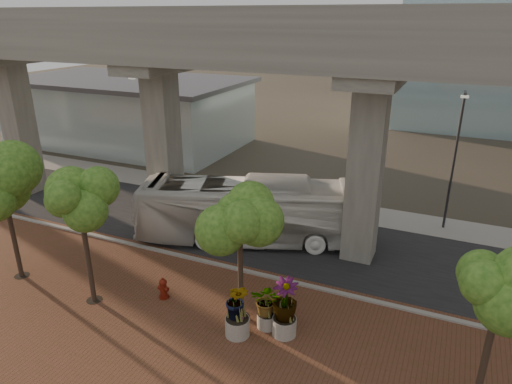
% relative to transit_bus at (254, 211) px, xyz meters
% --- Properties ---
extents(ground, '(160.00, 160.00, 0.00)m').
position_rel_transit_bus_xyz_m(ground, '(-0.18, -1.36, -1.81)').
color(ground, '#373128').
rests_on(ground, ground).
extents(brick_plaza, '(70.00, 13.00, 0.06)m').
position_rel_transit_bus_xyz_m(brick_plaza, '(-0.18, -9.36, -1.78)').
color(brick_plaza, brown).
rests_on(brick_plaza, ground).
extents(asphalt_road, '(90.00, 8.00, 0.04)m').
position_rel_transit_bus_xyz_m(asphalt_road, '(-0.18, 0.64, -1.79)').
color(asphalt_road, black).
rests_on(asphalt_road, ground).
extents(curb_strip, '(70.00, 0.25, 0.16)m').
position_rel_transit_bus_xyz_m(curb_strip, '(-0.18, -3.36, -1.73)').
color(curb_strip, gray).
rests_on(curb_strip, ground).
extents(far_sidewalk, '(90.00, 3.00, 0.06)m').
position_rel_transit_bus_xyz_m(far_sidewalk, '(-0.18, 6.14, -1.78)').
color(far_sidewalk, gray).
rests_on(far_sidewalk, ground).
extents(transit_viaduct, '(72.00, 5.60, 12.40)m').
position_rel_transit_bus_xyz_m(transit_viaduct, '(-0.18, 0.64, 5.48)').
color(transit_viaduct, gray).
rests_on(transit_viaduct, ground).
extents(station_pavilion, '(23.00, 13.00, 6.30)m').
position_rel_transit_bus_xyz_m(station_pavilion, '(-20.18, 14.64, 1.41)').
color(station_pavilion, '#ABC0C3').
rests_on(station_pavilion, ground).
extents(transit_bus, '(13.24, 7.15, 3.61)m').
position_rel_transit_bus_xyz_m(transit_bus, '(0.00, 0.00, 0.00)').
color(transit_bus, silver).
rests_on(transit_bus, ground).
extents(fire_hydrant, '(0.51, 0.46, 1.01)m').
position_rel_transit_bus_xyz_m(fire_hydrant, '(-1.36, -6.86, -1.26)').
color(fire_hydrant, maroon).
rests_on(fire_hydrant, ground).
extents(planter_front, '(1.77, 1.77, 1.95)m').
position_rel_transit_bus_xyz_m(planter_front, '(3.69, -6.88, -0.56)').
color(planter_front, '#ADAA9C').
rests_on(planter_front, ground).
extents(planter_right, '(2.37, 2.37, 2.53)m').
position_rel_transit_bus_xyz_m(planter_right, '(4.51, -7.03, -0.21)').
color(planter_right, gray).
rests_on(planter_right, ground).
extents(planter_left, '(2.19, 2.19, 2.41)m').
position_rel_transit_bus_xyz_m(planter_left, '(2.82, -7.81, -0.29)').
color(planter_left, '#9E988F').
rests_on(planter_left, ground).
extents(street_tree_far_west, '(4.03, 4.03, 6.34)m').
position_rel_transit_bus_xyz_m(street_tree_far_west, '(-8.83, -8.15, 2.74)').
color(street_tree_far_west, '#423026').
rests_on(street_tree_far_west, ground).
extents(street_tree_near_west, '(3.22, 3.22, 6.05)m').
position_rel_transit_bus_xyz_m(street_tree_near_west, '(-4.12, -8.30, 2.81)').
color(street_tree_near_west, '#423026').
rests_on(street_tree_near_west, ground).
extents(street_tree_near_east, '(3.39, 3.39, 6.17)m').
position_rel_transit_bus_xyz_m(street_tree_near_east, '(2.42, -6.67, 2.85)').
color(street_tree_near_east, '#423026').
rests_on(street_tree_near_east, ground).
extents(street_tree_far_east, '(2.97, 2.97, 5.75)m').
position_rel_transit_bus_xyz_m(street_tree_far_east, '(11.48, -7.95, 2.62)').
color(street_tree_far_east, '#423026').
rests_on(street_tree_far_east, ground).
extents(streetlamp_west, '(0.41, 1.21, 8.32)m').
position_rel_transit_bus_xyz_m(streetlamp_west, '(-10.10, 4.09, 3.05)').
color(streetlamp_west, '#2A2B2F').
rests_on(streetlamp_west, ground).
extents(streetlamp_east, '(0.40, 1.18, 8.17)m').
position_rel_transit_bus_xyz_m(streetlamp_east, '(9.79, 6.03, 2.97)').
color(streetlamp_east, '#292A2E').
rests_on(streetlamp_east, ground).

